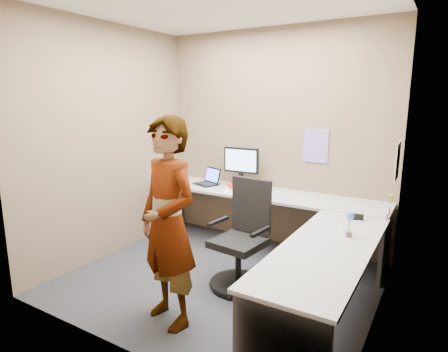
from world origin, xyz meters
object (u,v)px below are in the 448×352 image
Objects in this scene: office_chair at (242,244)px; person at (168,223)px; desk at (275,223)px; monitor at (241,162)px.

office_chair is 0.98m from person.
office_chair is 0.61× the size of person.
desk is 1.73× the size of person.
desk is 1.30m from person.
person reaches higher than monitor.
monitor is (-0.77, 0.69, 0.47)m from desk.
monitor is at bearing 138.29° from desk.
person is (-0.22, -0.85, 0.43)m from office_chair.
person is (-0.41, -1.21, 0.27)m from desk.
monitor is 0.45× the size of office_chair.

